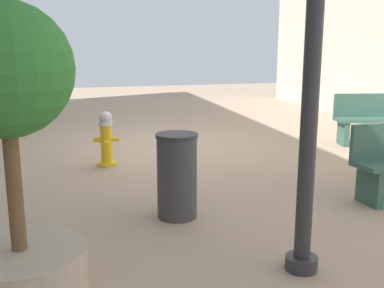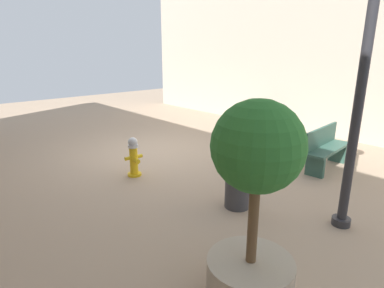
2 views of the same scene
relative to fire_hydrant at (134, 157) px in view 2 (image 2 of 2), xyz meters
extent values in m
plane|color=tan|center=(-1.18, -1.16, -0.43)|extent=(23.40, 23.40, 0.00)
cylinder|color=gold|center=(0.00, -0.01, -0.41)|extent=(0.30, 0.30, 0.05)
cylinder|color=gold|center=(0.00, -0.01, -0.08)|extent=(0.18, 0.18, 0.59)
cylinder|color=silver|center=(0.00, -0.01, 0.24)|extent=(0.22, 0.22, 0.06)
sphere|color=silver|center=(0.00, -0.01, 0.33)|extent=(0.20, 0.20, 0.20)
cylinder|color=gold|center=(-0.13, 0.01, -0.01)|extent=(0.14, 0.09, 0.08)
cylinder|color=gold|center=(0.13, -0.02, -0.01)|extent=(0.14, 0.09, 0.08)
cylinder|color=gold|center=(0.02, 0.14, -0.05)|extent=(0.12, 0.15, 0.10)
cube|color=#33594C|center=(-5.56, -0.11, -0.21)|extent=(0.18, 0.41, 0.45)
cube|color=#33594C|center=(-4.43, -0.35, -0.21)|extent=(0.18, 0.41, 0.45)
cube|color=#33594C|center=(-4.99, -0.23, 0.05)|extent=(1.51, 0.74, 0.06)
cube|color=#33594C|center=(-5.03, -0.42, 0.30)|extent=(1.43, 0.36, 0.44)
cube|color=#33594C|center=(-4.20, 2.53, -0.21)|extent=(0.13, 0.40, 0.45)
cube|color=#33594C|center=(-2.90, 2.64, -0.21)|extent=(0.13, 0.40, 0.45)
cube|color=#33594C|center=(-3.55, 2.58, 0.05)|extent=(1.66, 0.57, 0.06)
cube|color=#33594C|center=(-3.53, 2.40, 0.30)|extent=(1.63, 0.19, 0.44)
cylinder|color=tan|center=(0.94, 3.91, -0.20)|extent=(0.96, 0.96, 0.45)
cylinder|color=brown|center=(0.94, 3.91, 0.53)|extent=(0.11, 0.11, 1.01)
sphere|color=#2D722D|center=(0.94, 3.91, 1.32)|extent=(0.93, 0.93, 0.93)
cylinder|color=#2D2D33|center=(-1.33, 3.92, -0.37)|extent=(0.28, 0.28, 0.12)
cylinder|color=#2D2D33|center=(-1.33, 3.92, 1.56)|extent=(0.14, 0.14, 3.74)
cylinder|color=#38383D|center=(-0.57, 2.44, 0.02)|extent=(0.44, 0.44, 0.91)
cylinder|color=#2C2C30|center=(-0.57, 2.44, 0.50)|extent=(0.46, 0.46, 0.04)
camera|label=1|loc=(0.54, 7.28, 1.50)|focal=43.88mm
camera|label=2|loc=(3.37, 5.68, 2.21)|focal=29.74mm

